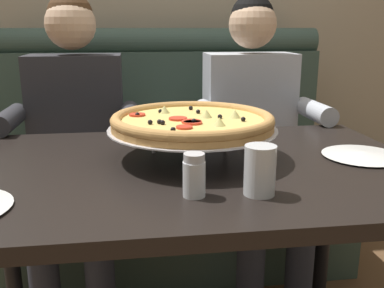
% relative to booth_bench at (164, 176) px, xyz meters
% --- Properties ---
extents(booth_bench, '(1.73, 0.78, 1.13)m').
position_rel_booth_bench_xyz_m(booth_bench, '(0.00, 0.00, 0.00)').
color(booth_bench, '#384C42').
rests_on(booth_bench, ground_plane).
extents(dining_table, '(1.39, 0.88, 0.75)m').
position_rel_booth_bench_xyz_m(dining_table, '(0.00, -0.91, 0.27)').
color(dining_table, black).
rests_on(dining_table, ground_plane).
extents(diner_left, '(0.54, 0.64, 1.27)m').
position_rel_booth_bench_xyz_m(diner_left, '(-0.39, -0.27, 0.31)').
color(diner_left, '#2D3342').
rests_on(diner_left, ground_plane).
extents(diner_right, '(0.54, 0.64, 1.27)m').
position_rel_booth_bench_xyz_m(diner_right, '(0.39, -0.27, 0.31)').
color(diner_right, '#2D3342').
rests_on(diner_right, ground_plane).
extents(pizza, '(0.51, 0.51, 0.14)m').
position_rel_booth_bench_xyz_m(pizza, '(0.03, -0.84, 0.46)').
color(pizza, silver).
rests_on(pizza, dining_table).
extents(shaker_parmesan, '(0.05, 0.05, 0.10)m').
position_rel_booth_bench_xyz_m(shaker_parmesan, '(-0.01, -1.15, 0.40)').
color(shaker_parmesan, white).
rests_on(shaker_parmesan, dining_table).
extents(plate_near_left, '(0.24, 0.24, 0.02)m').
position_rel_booth_bench_xyz_m(plate_near_left, '(0.54, -0.91, 0.36)').
color(plate_near_left, white).
rests_on(plate_near_left, dining_table).
extents(drinking_glass, '(0.07, 0.07, 0.12)m').
position_rel_booth_bench_xyz_m(drinking_glass, '(0.14, -1.16, 0.41)').
color(drinking_glass, silver).
rests_on(drinking_glass, dining_table).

